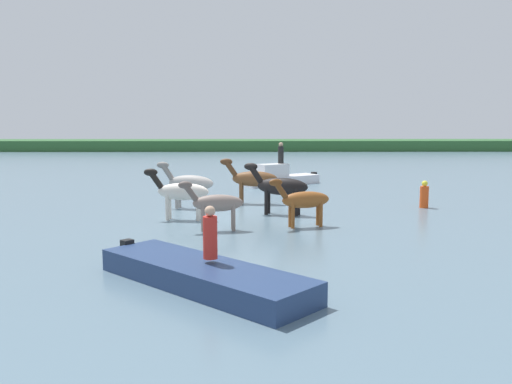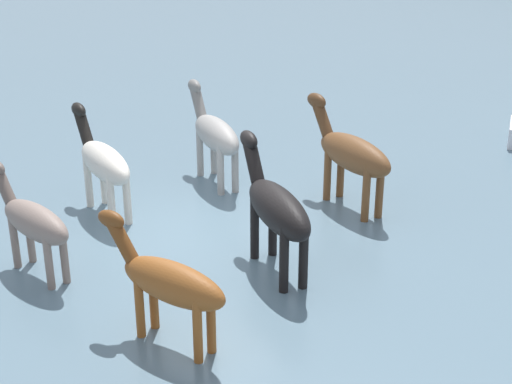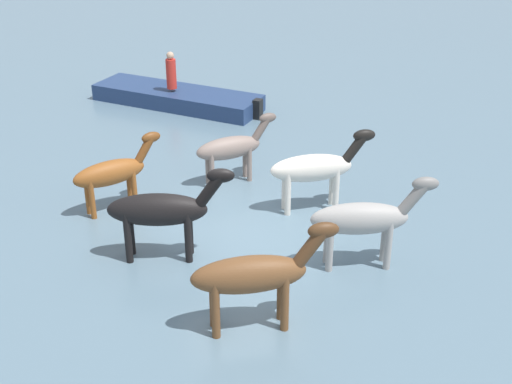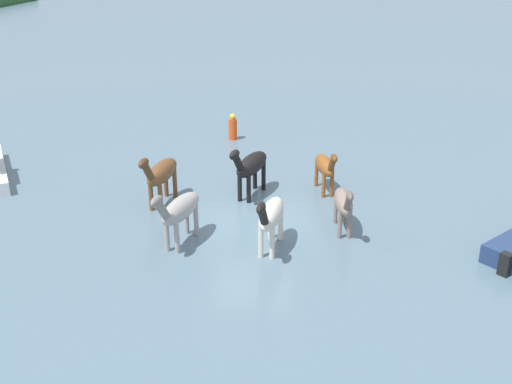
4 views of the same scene
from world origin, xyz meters
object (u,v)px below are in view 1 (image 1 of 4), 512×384
(horse_gray_outer, at_px, (181,192))
(boat_skiff_near, at_px, (202,278))
(horse_mid_herd, at_px, (216,203))
(horse_rear_stallion, at_px, (304,200))
(horse_chestnut_trailing, at_px, (189,183))
(horse_lead, at_px, (253,179))
(person_boatman_standing, at_px, (281,154))
(person_helmsman_aft, at_px, (210,234))
(horse_dun_straggler, at_px, (280,187))
(boat_dinghy_port, at_px, (279,179))
(buoy_channel_marker, at_px, (424,196))

(horse_gray_outer, height_order, boat_skiff_near, horse_gray_outer)
(horse_mid_herd, relative_size, horse_rear_stallion, 0.99)
(horse_chestnut_trailing, xyz_separation_m, horse_lead, (2.65, 1.25, 0.03))
(boat_skiff_near, relative_size, person_boatman_standing, 4.35)
(person_helmsman_aft, bearing_deg, horse_rear_stallion, 67.67)
(horse_dun_straggler, height_order, boat_skiff_near, horse_dun_straggler)
(horse_chestnut_trailing, bearing_deg, horse_dun_straggler, 172.26)
(boat_skiff_near, relative_size, person_helmsman_aft, 4.35)
(horse_gray_outer, bearing_deg, horse_chestnut_trailing, -83.65)
(horse_mid_herd, distance_m, horse_gray_outer, 2.43)
(person_helmsman_aft, bearing_deg, boat_skiff_near, -157.94)
(horse_chestnut_trailing, distance_m, person_helmsman_aft, 10.68)
(horse_chestnut_trailing, distance_m, boat_dinghy_port, 9.24)
(horse_dun_straggler, xyz_separation_m, horse_mid_herd, (-2.30, -3.03, -0.18))
(horse_dun_straggler, height_order, horse_rear_stallion, horse_dun_straggler)
(horse_mid_herd, distance_m, boat_skiff_near, 6.14)
(horse_gray_outer, distance_m, person_boatman_standing, 11.77)
(boat_dinghy_port, relative_size, person_helmsman_aft, 3.83)
(horse_lead, height_order, horse_rear_stallion, horse_lead)
(boat_dinghy_port, relative_size, person_boatman_standing, 3.83)
(horse_mid_herd, bearing_deg, horse_gray_outer, -62.04)
(person_helmsman_aft, bearing_deg, horse_dun_straggler, 77.29)
(horse_lead, height_order, person_helmsman_aft, horse_lead)
(horse_mid_herd, distance_m, buoy_channel_marker, 9.62)
(horse_mid_herd, bearing_deg, boat_skiff_near, 83.51)
(horse_mid_herd, relative_size, boat_skiff_near, 0.42)
(horse_chestnut_trailing, relative_size, horse_gray_outer, 1.02)
(horse_dun_straggler, bearing_deg, boat_dinghy_port, -75.72)
(boat_dinghy_port, distance_m, person_boatman_standing, 1.44)
(horse_dun_straggler, xyz_separation_m, boat_dinghy_port, (0.49, 9.70, -0.78))
(boat_skiff_near, height_order, person_helmsman_aft, person_helmsman_aft)
(boat_dinghy_port, xyz_separation_m, person_boatman_standing, (0.08, 0.20, 1.42))
(horse_gray_outer, xyz_separation_m, horse_rear_stallion, (4.38, -1.39, -0.10))
(boat_dinghy_port, xyz_separation_m, buoy_channel_marker, (5.63, -8.10, 0.20))
(horse_lead, height_order, buoy_channel_marker, horse_lead)
(horse_rear_stallion, distance_m, person_helmsman_aft, 7.16)
(horse_dun_straggler, relative_size, horse_lead, 1.00)
(horse_chestnut_trailing, xyz_separation_m, horse_gray_outer, (-0.01, -2.54, -0.02))
(person_boatman_standing, relative_size, person_helmsman_aft, 1.00)
(boat_skiff_near, bearing_deg, horse_chestnut_trailing, 141.30)
(horse_chestnut_trailing, distance_m, horse_gray_outer, 2.54)
(horse_chestnut_trailing, distance_m, horse_mid_herd, 4.74)
(horse_chestnut_trailing, xyz_separation_m, horse_mid_herd, (1.39, -4.53, -0.14))
(boat_skiff_near, bearing_deg, person_boatman_standing, 125.07)
(horse_chestnut_trailing, bearing_deg, horse_lead, -140.37)
(horse_rear_stallion, bearing_deg, buoy_channel_marker, -158.96)
(horse_mid_herd, height_order, horse_rear_stallion, horse_rear_stallion)
(horse_gray_outer, bearing_deg, boat_skiff_near, 106.99)
(horse_lead, bearing_deg, boat_dinghy_port, -94.50)
(person_helmsman_aft, distance_m, buoy_channel_marker, 13.44)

